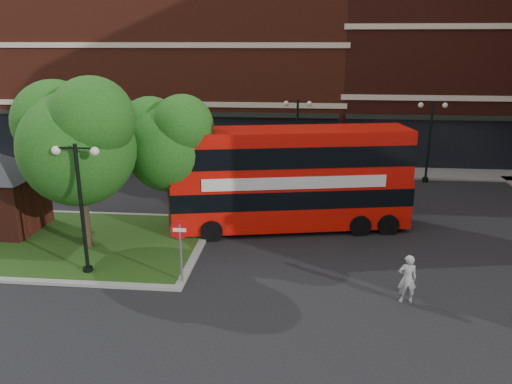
# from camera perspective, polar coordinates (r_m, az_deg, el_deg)

# --- Properties ---
(ground) EXTENTS (120.00, 120.00, 0.00)m
(ground) POSITION_cam_1_polar(r_m,az_deg,el_deg) (18.39, -2.71, -10.41)
(ground) COLOR black
(ground) RESTS_ON ground
(pavement_far) EXTENTS (44.00, 3.00, 0.12)m
(pavement_far) POSITION_cam_1_polar(r_m,az_deg,el_deg) (33.80, 1.26, 2.61)
(pavement_far) COLOR slate
(pavement_far) RESTS_ON ground
(terrace_far_left) EXTENTS (26.00, 12.00, 14.00)m
(terrace_far_left) POSITION_cam_1_polar(r_m,az_deg,el_deg) (41.51, -9.31, 14.77)
(terrace_far_left) COLOR maroon
(terrace_far_left) RESTS_ON ground
(terrace_far_right) EXTENTS (18.00, 12.00, 16.00)m
(terrace_far_right) POSITION_cam_1_polar(r_m,az_deg,el_deg) (41.78, 22.46, 15.14)
(terrace_far_right) COLOR #471911
(terrace_far_right) RESTS_ON ground
(traffic_island) EXTENTS (12.60, 7.60, 0.15)m
(traffic_island) POSITION_cam_1_polar(r_m,az_deg,el_deg) (23.37, -21.50, -5.30)
(traffic_island) COLOR gray
(traffic_island) RESTS_ON ground
(kiosk) EXTENTS (6.51, 6.51, 3.60)m
(kiosk) POSITION_cam_1_polar(r_m,az_deg,el_deg) (24.98, -27.19, 0.84)
(kiosk) COLOR #471911
(kiosk) RESTS_ON traffic_island
(tree_island_west) EXTENTS (5.40, 4.71, 7.21)m
(tree_island_west) POSITION_cam_1_polar(r_m,az_deg,el_deg) (21.11, -19.97, 5.98)
(tree_island_west) COLOR #2D2116
(tree_island_west) RESTS_ON ground
(tree_island_east) EXTENTS (4.46, 3.90, 6.29)m
(tree_island_east) POSITION_cam_1_polar(r_m,az_deg,el_deg) (22.45, -10.13, 5.90)
(tree_island_east) COLOR #2D2116
(tree_island_east) RESTS_ON ground
(lamp_island) EXTENTS (1.72, 0.36, 5.00)m
(lamp_island) POSITION_cam_1_polar(r_m,az_deg,el_deg) (19.03, -19.37, -1.22)
(lamp_island) COLOR black
(lamp_island) RESTS_ON ground
(lamp_far_left) EXTENTS (1.72, 0.36, 5.00)m
(lamp_far_left) POSITION_cam_1_polar(r_m,az_deg,el_deg) (31.17, 4.71, 6.53)
(lamp_far_left) COLOR black
(lamp_far_left) RESTS_ON ground
(lamp_far_right) EXTENTS (1.72, 0.36, 5.00)m
(lamp_far_right) POSITION_cam_1_polar(r_m,az_deg,el_deg) (32.07, 19.23, 5.94)
(lamp_far_right) COLOR black
(lamp_far_right) RESTS_ON ground
(bus) EXTENTS (11.02, 4.48, 4.11)m
(bus) POSITION_cam_1_polar(r_m,az_deg,el_deg) (22.72, 3.98, 2.26)
(bus) COLOR red
(bus) RESTS_ON ground
(woman) EXTENTS (0.65, 0.45, 1.71)m
(woman) POSITION_cam_1_polar(r_m,az_deg,el_deg) (17.55, 16.90, -9.47)
(woman) COLOR gray
(woman) RESTS_ON ground
(car_silver) EXTENTS (4.70, 2.02, 1.58)m
(car_silver) POSITION_cam_1_polar(r_m,az_deg,el_deg) (32.64, -9.17, 3.19)
(car_silver) COLOR #B1B3B8
(car_silver) RESTS_ON ground
(car_white) EXTENTS (4.81, 1.90, 1.56)m
(car_white) POSITION_cam_1_polar(r_m,az_deg,el_deg) (33.12, 9.14, 3.37)
(car_white) COLOR silver
(car_white) RESTS_ON ground
(no_entry_sign) EXTENTS (0.68, 0.08, 2.45)m
(no_entry_sign) POSITION_cam_1_polar(r_m,az_deg,el_deg) (17.79, -8.66, -5.37)
(no_entry_sign) COLOR slate
(no_entry_sign) RESTS_ON ground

